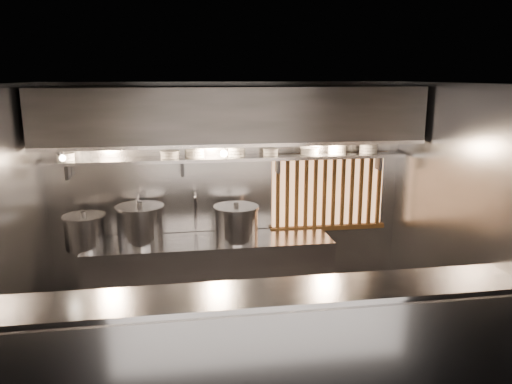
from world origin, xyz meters
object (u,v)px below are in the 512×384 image
object	(u,v)px
heat_lamp	(60,153)
stock_pot_left	(85,231)
stock_pot_mid	(141,224)
pendant_bulb	(224,153)
stock_pot_right	(236,223)

from	to	relation	value
heat_lamp	stock_pot_left	world-z (taller)	heat_lamp
stock_pot_left	stock_pot_mid	bearing A→B (deg)	7.08
heat_lamp	stock_pot_left	bearing A→B (deg)	57.47
heat_lamp	pendant_bulb	bearing A→B (deg)	11.00
heat_lamp	stock_pot_right	distance (m)	2.16
stock_pot_right	stock_pot_mid	bearing A→B (deg)	176.61
pendant_bulb	stock_pot_left	xyz separation A→B (m)	(-1.65, -0.12, -0.86)
stock_pot_mid	heat_lamp	bearing A→B (deg)	-158.30
heat_lamp	pendant_bulb	world-z (taller)	heat_lamp
stock_pot_left	stock_pot_mid	distance (m)	0.64
pendant_bulb	stock_pot_mid	size ratio (longest dim) A/B	0.31
stock_pot_left	stock_pot_mid	world-z (taller)	stock_pot_mid
stock_pot_left	stock_pot_right	bearing A→B (deg)	0.34
heat_lamp	stock_pot_right	world-z (taller)	heat_lamp
stock_pot_mid	stock_pot_right	size ratio (longest dim) A/B	0.98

